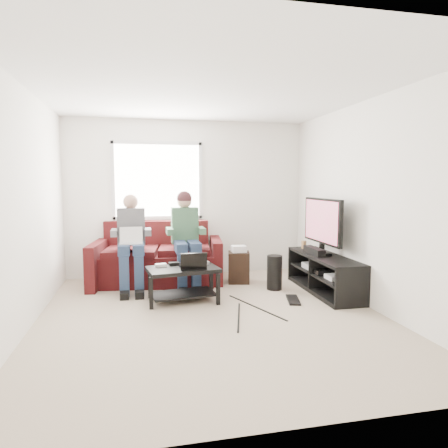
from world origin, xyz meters
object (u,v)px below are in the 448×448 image
(coffee_table, at_px, (183,276))
(subwoofer, at_px, (274,272))
(tv, at_px, (322,223))
(tv_stand, at_px, (324,276))
(sofa, at_px, (158,261))
(end_table, at_px, (239,266))

(coffee_table, height_order, subwoofer, subwoofer)
(subwoofer, bearing_deg, tv, -15.13)
(tv_stand, bearing_deg, sofa, 154.62)
(end_table, bearing_deg, tv_stand, -36.51)
(coffee_table, height_order, end_table, end_table)
(coffee_table, xyz_separation_m, end_table, (0.97, 0.82, -0.07))
(coffee_table, height_order, tv_stand, tv_stand)
(sofa, relative_size, tv, 1.93)
(coffee_table, bearing_deg, sofa, 103.31)
(tv_stand, bearing_deg, subwoofer, 157.15)
(subwoofer, bearing_deg, end_table, 128.67)
(sofa, bearing_deg, subwoofer, -26.36)
(end_table, bearing_deg, subwoofer, -51.33)
(subwoofer, bearing_deg, sofa, 153.64)
(coffee_table, distance_m, tv_stand, 2.04)
(subwoofer, height_order, end_table, end_table)
(subwoofer, relative_size, end_table, 0.87)
(coffee_table, xyz_separation_m, subwoofer, (1.38, 0.31, -0.08))
(sofa, relative_size, subwoofer, 4.19)
(coffee_table, distance_m, end_table, 1.27)
(tv, bearing_deg, sofa, 156.66)
(tv_stand, xyz_separation_m, subwoofer, (-0.66, 0.28, 0.01))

